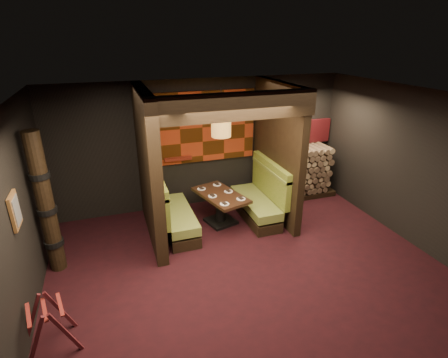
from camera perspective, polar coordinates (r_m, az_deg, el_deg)
The scene contains 23 objects.
floor at distance 6.14m, azimuth 4.05°, elevation -14.56°, with size 6.50×5.50×0.02m, color black.
ceiling at distance 4.97m, azimuth 4.97°, elevation 12.86°, with size 6.50×5.50×0.02m, color black.
wall_back at distance 7.84m, azimuth -3.46°, elevation 5.75°, with size 6.50×0.02×2.85m, color black.
wall_front at distance 3.46m, azimuth 23.84°, elevation -20.70°, with size 6.50×0.02×2.85m, color black.
wall_left at distance 5.19m, azimuth -31.18°, elevation -6.91°, with size 0.02×5.50×2.85m, color black.
wall_right at distance 7.25m, azimuth 28.91°, elevation 1.46°, with size 0.02×5.50×2.85m, color black.
partition_left at distance 6.57m, azimuth -12.23°, elevation 1.86°, with size 0.20×2.20×2.85m, color black.
partition_right at distance 7.35m, azimuth 8.64°, elevation 4.37°, with size 0.15×2.10×2.85m, color black.
header_beam at distance 5.64m, azimuth 1.76°, elevation 11.72°, with size 2.85×0.18×0.44m, color black.
tapa_back_panel at distance 7.68m, azimuth -3.61°, elevation 8.45°, with size 2.40×0.06×1.55m, color #982F13.
tapa_side_panel at distance 6.61m, azimuth -11.70°, elevation 5.94°, with size 0.04×1.85×1.45m, color #982F13.
lacquer_shelf at distance 7.69m, azimuth -7.52°, elevation 3.32°, with size 0.60×0.12×0.07m, color maroon.
booth_bench_left at distance 7.03m, azimuth -8.40°, elevation -5.58°, with size 0.68×1.60×1.14m.
booth_bench_right at distance 7.54m, azimuth 5.86°, elevation -3.41°, with size 0.68×1.60×1.14m.
dining_table at distance 7.25m, azimuth -0.55°, elevation -4.12°, with size 1.00×1.40×0.66m.
place_settings at distance 7.15m, azimuth -0.56°, elevation -2.38°, with size 0.79×1.12×0.03m.
pendant_lamp at distance 6.62m, azimuth -0.47°, elevation 8.85°, with size 0.38×0.38×0.96m.
framed_picture at distance 5.18m, azimuth -30.95°, elevation -4.45°, with size 0.05×0.36×0.46m.
luggage_rack at distance 5.16m, azimuth -26.77°, elevation -20.43°, with size 0.77×0.61×0.75m.
totem_column at distance 6.21m, azimuth -27.08°, elevation -3.86°, with size 0.31×0.31×2.40m.
firewood_stack at distance 8.62m, azimuth 12.22°, elevation 1.13°, with size 1.73×0.70×1.22m.
mosaic_header at distance 8.61m, azimuth 11.60°, elevation 7.42°, with size 1.83×0.10×0.56m, color maroon.
bay_front_post at distance 7.61m, azimuth 8.36°, elevation 5.02°, with size 0.08×0.08×2.85m, color black.
Camera 1 is at (-1.97, -4.48, 3.70)m, focal length 28.00 mm.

